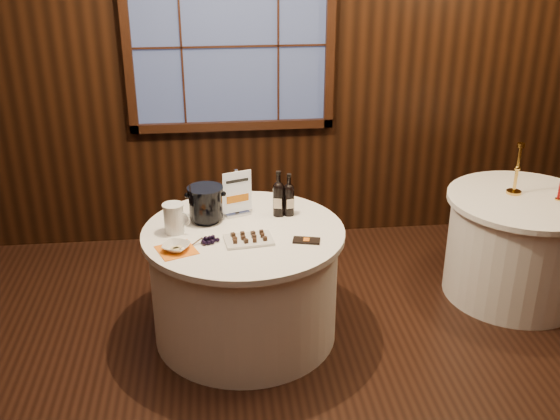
{
  "coord_description": "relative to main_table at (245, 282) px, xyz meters",
  "views": [
    {
      "loc": [
        -0.17,
        -2.71,
        2.57
      ],
      "look_at": [
        0.22,
        0.9,
        0.94
      ],
      "focal_mm": 42.0,
      "sensor_mm": 36.0,
      "label": 1
    }
  ],
  "objects": [
    {
      "name": "back_wall",
      "position": [
        0.0,
        1.48,
        1.16
      ],
      "size": [
        6.0,
        0.1,
        3.0
      ],
      "color": "black",
      "rests_on": "ground"
    },
    {
      "name": "main_table",
      "position": [
        0.0,
        0.0,
        0.0
      ],
      "size": [
        1.28,
        1.28,
        0.77
      ],
      "color": "white",
      "rests_on": "ground"
    },
    {
      "name": "side_table",
      "position": [
        2.0,
        0.3,
        0.0
      ],
      "size": [
        1.08,
        1.08,
        0.77
      ],
      "color": "white",
      "rests_on": "ground"
    },
    {
      "name": "sign_stand",
      "position": [
        -0.03,
        0.23,
        0.49
      ],
      "size": [
        0.19,
        0.14,
        0.32
      ],
      "rotation": [
        0.0,
        0.0,
        0.33
      ],
      "color": "#B0AFB6",
      "rests_on": "main_table"
    },
    {
      "name": "port_bottle_left",
      "position": [
        0.24,
        0.2,
        0.52
      ],
      "size": [
        0.07,
        0.08,
        0.31
      ],
      "rotation": [
        0.0,
        0.0,
        -0.25
      ],
      "color": "black",
      "rests_on": "main_table"
    },
    {
      "name": "port_bottle_right",
      "position": [
        0.31,
        0.19,
        0.51
      ],
      "size": [
        0.07,
        0.08,
        0.29
      ],
      "rotation": [
        0.0,
        0.0,
        0.19
      ],
      "color": "black",
      "rests_on": "main_table"
    },
    {
      "name": "ice_bucket",
      "position": [
        -0.23,
        0.16,
        0.51
      ],
      "size": [
        0.23,
        0.23,
        0.23
      ],
      "color": "black",
      "rests_on": "main_table"
    },
    {
      "name": "chocolate_plate",
      "position": [
        0.02,
        -0.16,
        0.4
      ],
      "size": [
        0.31,
        0.23,
        0.04
      ],
      "rotation": [
        0.0,
        0.0,
        0.12
      ],
      "color": "silver",
      "rests_on": "main_table"
    },
    {
      "name": "chocolate_box",
      "position": [
        0.37,
        -0.2,
        0.39
      ],
      "size": [
        0.18,
        0.12,
        0.01
      ],
      "primitive_type": "cube",
      "rotation": [
        0.0,
        0.0,
        -0.24
      ],
      "color": "black",
      "rests_on": "main_table"
    },
    {
      "name": "grape_bunch",
      "position": [
        -0.21,
        -0.17,
        0.4
      ],
      "size": [
        0.18,
        0.09,
        0.04
      ],
      "rotation": [
        0.0,
        0.0,
        0.22
      ],
      "color": "black",
      "rests_on": "main_table"
    },
    {
      "name": "glass_pitcher",
      "position": [
        -0.43,
        0.01,
        0.48
      ],
      "size": [
        0.17,
        0.13,
        0.19
      ],
      "rotation": [
        0.0,
        0.0,
        -0.4
      ],
      "color": "silver",
      "rests_on": "main_table"
    },
    {
      "name": "orange_napkin",
      "position": [
        -0.41,
        -0.24,
        0.38
      ],
      "size": [
        0.27,
        0.27,
        0.0
      ],
      "primitive_type": "cube",
      "rotation": [
        0.0,
        0.0,
        0.37
      ],
      "color": "orange",
      "rests_on": "main_table"
    },
    {
      "name": "cracker_bowl",
      "position": [
        -0.41,
        -0.24,
        0.41
      ],
      "size": [
        0.2,
        0.2,
        0.04
      ],
      "primitive_type": "imported",
      "rotation": [
        0.0,
        0.0,
        -0.41
      ],
      "color": "silver",
      "rests_on": "orange_napkin"
    },
    {
      "name": "brass_candlestick",
      "position": [
        1.95,
        0.39,
        0.52
      ],
      "size": [
        0.11,
        0.11,
        0.37
      ],
      "color": "gold",
      "rests_on": "side_table"
    },
    {
      "name": "red_candle",
      "position": [
        2.21,
        0.24,
        0.45
      ],
      "size": [
        0.04,
        0.04,
        0.16
      ],
      "color": "gold",
      "rests_on": "side_table"
    }
  ]
}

